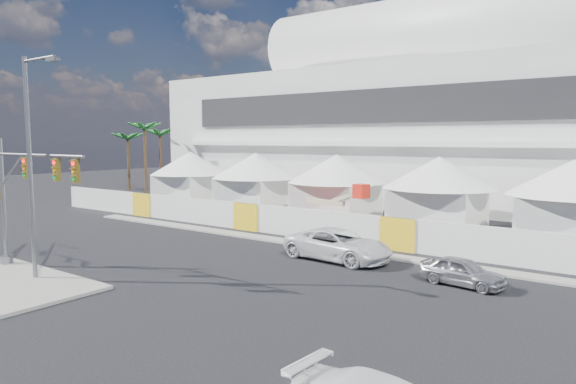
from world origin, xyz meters
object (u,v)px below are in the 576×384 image
Objects in this scene: sedan_silver at (462,271)px; traffic_mast at (20,197)px; streetlight_median at (32,153)px; boom_lift at (322,214)px; pickup_curb at (338,245)px; lot_car_c at (205,207)px.

sedan_silver is 21.86m from traffic_mast.
boom_lift is (2.66, 20.76, -5.10)m from streetlight_median.
pickup_curb is 1.29× the size of lot_car_c.
sedan_silver is 27.00m from lot_car_c.
lot_car_c is at bearing 114.46° from streetlight_median.
streetlight_median is at bearing 131.89° from sedan_silver.
traffic_mast is 21.05m from boom_lift.
sedan_silver is 7.26m from pickup_curb.
pickup_curb reaches higher than sedan_silver.
streetlight_median is (9.08, -19.96, 5.37)m from lot_car_c.
boom_lift is (5.12, 20.22, -2.85)m from traffic_mast.
sedan_silver is at bearing 34.04° from streetlight_median.
streetlight_median reaches higher than sedan_silver.
streetlight_median is (-16.42, -11.09, 5.41)m from sedan_silver.
lot_car_c is 0.66× the size of boom_lift.
pickup_curb is at bearing 89.80° from sedan_silver.
boom_lift reaches higher than sedan_silver.
streetlight_median reaches higher than pickup_curb.
traffic_mast is at bearing 167.56° from streetlight_median.
pickup_curb is (-7.19, 1.02, 0.20)m from sedan_silver.
boom_lift is at bearing 41.51° from pickup_curb.
lot_car_c is 22.57m from streetlight_median.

